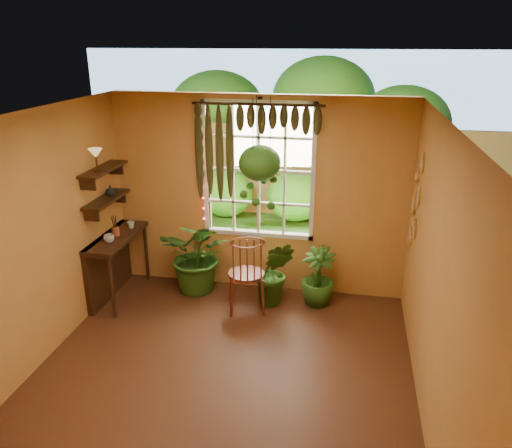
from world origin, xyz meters
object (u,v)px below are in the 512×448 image
at_px(windsor_chair, 247,284).
at_px(potted_plant_left, 199,255).
at_px(hanging_basket, 260,166).
at_px(counter_ledge, 111,259).
at_px(potted_plant_mid, 274,273).

height_order(windsor_chair, potted_plant_left, windsor_chair).
xyz_separation_m(windsor_chair, potted_plant_left, (-0.76, 0.40, 0.17)).
xyz_separation_m(potted_plant_left, hanging_basket, (0.85, 0.02, 1.30)).
distance_m(windsor_chair, potted_plant_left, 0.88).
height_order(counter_ledge, potted_plant_mid, potted_plant_mid).
distance_m(potted_plant_left, potted_plant_mid, 1.11).
xyz_separation_m(potted_plant_mid, hanging_basket, (-0.24, 0.21, 1.38)).
xyz_separation_m(counter_ledge, potted_plant_left, (1.13, 0.37, -0.01)).
bearing_deg(windsor_chair, hanging_basket, 62.08).
bearing_deg(potted_plant_mid, counter_ledge, -175.21).
height_order(counter_ledge, hanging_basket, hanging_basket).
distance_m(potted_plant_mid, hanging_basket, 1.42).
bearing_deg(counter_ledge, hanging_basket, 11.18).
bearing_deg(hanging_basket, windsor_chair, -102.21).
height_order(windsor_chair, hanging_basket, hanging_basket).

